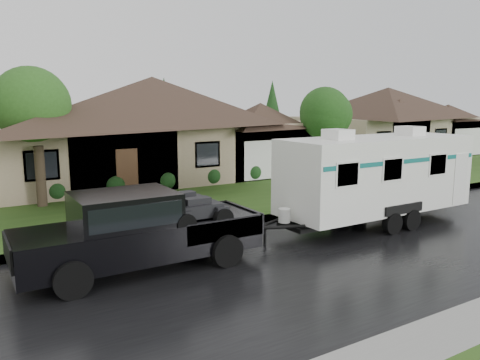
{
  "coord_description": "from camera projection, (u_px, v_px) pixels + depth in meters",
  "views": [
    {
      "loc": [
        -7.81,
        -11.68,
        4.39
      ],
      "look_at": [
        0.53,
        2.0,
        1.67
      ],
      "focal_mm": 35.0,
      "sensor_mm": 36.0,
      "label": 1
    }
  ],
  "objects": [
    {
      "name": "curb",
      "position": [
        223.0,
        225.0,
        16.46
      ],
      "size": [
        140.0,
        0.5,
        0.15
      ],
      "primitive_type": "cube",
      "color": "gray",
      "rests_on": "ground"
    },
    {
      "name": "road",
      "position": [
        299.0,
        262.0,
        12.89
      ],
      "size": [
        140.0,
        8.0,
        0.01
      ],
      "primitive_type": "cube",
      "color": "black",
      "rests_on": "ground"
    },
    {
      "name": "house_main",
      "position": [
        159.0,
        115.0,
        26.8
      ],
      "size": [
        19.44,
        10.8,
        6.9
      ],
      "color": "#9E886B",
      "rests_on": "lawn"
    },
    {
      "name": "shrub_row",
      "position": [
        189.0,
        177.0,
        23.33
      ],
      "size": [
        13.6,
        1.0,
        1.0
      ],
      "color": "#143814",
      "rests_on": "lawn"
    },
    {
      "name": "ground",
      "position": [
        259.0,
        243.0,
        14.58
      ],
      "size": [
        140.0,
        140.0,
        0.0
      ],
      "primitive_type": "plane",
      "color": "#2E5119",
      "rests_on": "ground"
    },
    {
      "name": "pickup_truck",
      "position": [
        137.0,
        228.0,
        12.18
      ],
      "size": [
        6.28,
        2.38,
        2.09
      ],
      "color": "black",
      "rests_on": "ground"
    },
    {
      "name": "tree_right_green",
      "position": [
        328.0,
        113.0,
        26.59
      ],
      "size": [
        3.1,
        3.1,
        5.13
      ],
      "color": "#382B1E",
      "rests_on": "lawn"
    },
    {
      "name": "lawn",
      "position": [
        116.0,
        176.0,
        27.19
      ],
      "size": [
        140.0,
        26.0,
        0.15
      ],
      "primitive_type": "cube",
      "color": "#2E5119",
      "rests_on": "ground"
    },
    {
      "name": "house_neighbor",
      "position": [
        391.0,
        114.0,
        37.52
      ],
      "size": [
        15.12,
        9.72,
        6.45
      ],
      "color": "tan",
      "rests_on": "lawn"
    },
    {
      "name": "travel_trailer",
      "position": [
        376.0,
        174.0,
        16.58
      ],
      "size": [
        7.74,
        2.72,
        3.47
      ],
      "color": "white",
      "rests_on": "ground"
    },
    {
      "name": "tree_left_green",
      "position": [
        36.0,
        110.0,
        18.47
      ],
      "size": [
        3.4,
        3.4,
        5.62
      ],
      "color": "#382B1E",
      "rests_on": "lawn"
    }
  ]
}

